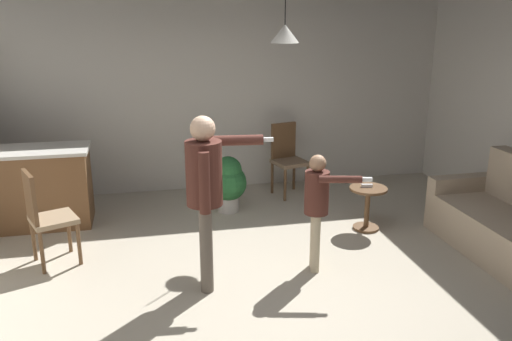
% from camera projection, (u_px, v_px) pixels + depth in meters
% --- Properties ---
extents(ground, '(7.68, 7.68, 0.00)m').
position_uv_depth(ground, '(282.00, 291.00, 4.92)').
color(ground, '#B2A893').
extents(wall_back, '(6.40, 0.10, 2.70)m').
position_uv_depth(wall_back, '(226.00, 95.00, 7.52)').
color(wall_back, beige).
rests_on(wall_back, ground).
extents(couch_floral, '(0.87, 1.81, 1.00)m').
position_uv_depth(couch_floral, '(512.00, 225.00, 5.58)').
color(couch_floral, tan).
rests_on(couch_floral, ground).
extents(kitchen_counter, '(1.26, 0.66, 0.95)m').
position_uv_depth(kitchen_counter, '(38.00, 187.00, 6.31)').
color(kitchen_counter, brown).
rests_on(kitchen_counter, ground).
extents(side_table_by_couch, '(0.44, 0.44, 0.52)m').
position_uv_depth(side_table_by_couch, '(367.00, 203.00, 6.23)').
color(side_table_by_couch, brown).
rests_on(side_table_by_couch, ground).
extents(person_adult, '(0.83, 0.47, 1.63)m').
position_uv_depth(person_adult, '(206.00, 184.00, 4.72)').
color(person_adult, '#60564C').
rests_on(person_adult, ground).
extents(person_child, '(0.58, 0.43, 1.19)m').
position_uv_depth(person_child, '(318.00, 200.00, 5.13)').
color(person_child, tan).
rests_on(person_child, ground).
extents(dining_chair_by_counter, '(0.52, 0.52, 1.00)m').
position_uv_depth(dining_chair_by_counter, '(287.00, 156.00, 7.39)').
color(dining_chair_by_counter, brown).
rests_on(dining_chair_by_counter, ground).
extents(dining_chair_near_wall, '(0.55, 0.55, 1.00)m').
position_uv_depth(dining_chair_near_wall, '(45.00, 214.00, 5.29)').
color(dining_chair_near_wall, brown).
rests_on(dining_chair_near_wall, ground).
extents(potted_plant_corner, '(0.48, 0.48, 0.73)m').
position_uv_depth(potted_plant_corner, '(228.00, 181.00, 6.77)').
color(potted_plant_corner, '#B7B2AD').
rests_on(potted_plant_corner, ground).
extents(spare_remote_on_table, '(0.13, 0.06, 0.04)m').
position_uv_depth(spare_remote_on_table, '(367.00, 186.00, 6.18)').
color(spare_remote_on_table, white).
rests_on(spare_remote_on_table, side_table_by_couch).
extents(ceiling_light_pendant, '(0.32, 0.32, 0.55)m').
position_uv_depth(ceiling_light_pendant, '(285.00, 33.00, 5.87)').
color(ceiling_light_pendant, silver).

